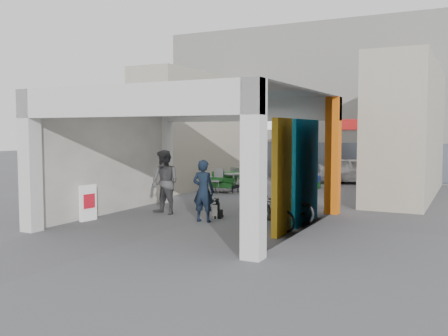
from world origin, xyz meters
The scene contains 21 objects.
ground centered at (0.00, 0.00, 0.00)m, with size 90.00×90.00×0.00m, color #4E4E53.
arcade_canopy centered at (0.54, -0.82, 2.30)m, with size 6.40×6.45×6.40m.
far_building centered at (0.00, 13.99, 3.99)m, with size 18.00×4.08×8.00m.
plaza_bldg_left centered at (-4.50, 7.50, 2.50)m, with size 2.00×9.00×5.00m, color #AFA791.
plaza_bldg_right centered at (4.50, 7.50, 2.50)m, with size 2.00×9.00×5.00m, color #AFA791.
bollard_left centered at (-1.46, 2.50, 0.45)m, with size 0.09×0.09×0.90m, color gray.
bollard_center centered at (-0.01, 2.30, 0.41)m, with size 0.09×0.09×0.83m, color gray.
bollard_right centered at (1.49, 2.25, 0.46)m, with size 0.09×0.09×0.91m, color gray.
advert_board_near centered at (-2.75, -2.25, 0.51)m, with size 0.17×0.56×1.00m.
advert_board_far centered at (-2.75, 1.72, 0.51)m, with size 0.20×0.55×1.00m.
cafe_set centered at (-1.89, 5.34, 0.34)m, with size 1.61×1.30×0.97m.
produce_stand centered at (-2.26, 5.12, 0.33)m, with size 1.26×0.68×0.83m.
crate_stack centered at (0.62, 8.31, 0.28)m, with size 0.52×0.44×0.56m.
border_collie centered at (0.28, -0.32, 0.24)m, with size 0.23×0.44×0.61m.
man_with_dog centered at (0.19, -0.95, 0.85)m, with size 0.62×0.41×1.71m, color black.
man_back_turned centered at (-1.45, -0.37, 0.96)m, with size 0.93×0.73×1.92m, color #404043.
man_elderly centered at (1.94, 2.03, 0.77)m, with size 0.76×0.49×1.55m, color #5B77B1.
man_crates centered at (0.02, 7.62, 0.99)m, with size 1.16×0.48×1.98m, color black.
bicycle_front centered at (2.20, -0.23, 0.47)m, with size 0.62×1.79×0.94m, color black.
bicycle_rear centered at (2.30, -1.22, 0.44)m, with size 0.42×1.47×0.88m, color black.
white_van centered at (1.83, 11.03, 0.62)m, with size 1.46×3.63×1.24m, color silver.
Camera 1 is at (6.79, -12.80, 2.50)m, focal length 40.00 mm.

